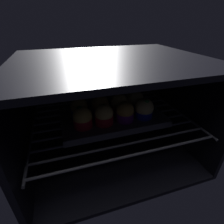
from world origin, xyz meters
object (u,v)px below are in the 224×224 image
at_px(muffin_row0_col1, 104,115).
at_px(muffin_row0_col3, 144,109).
at_px(baking_tray, 112,118).
at_px(muffin_row0_col0, 82,118).
at_px(muffin_row1_col3, 135,100).
at_px(muffin_row1_col0, 79,108).
at_px(muffin_row1_col1, 100,106).
at_px(muffin_row1_col2, 119,103).
at_px(muffin_row0_col2, 125,112).

relative_size(muffin_row0_col1, muffin_row0_col3, 0.95).
height_order(baking_tray, muffin_row0_col0, muffin_row0_col0).
bearing_deg(muffin_row1_col3, muffin_row0_col3, -89.47).
distance_m(muffin_row1_col0, muffin_row1_col1, 0.08).
distance_m(muffin_row1_col2, muffin_row1_col3, 0.07).
bearing_deg(muffin_row1_col2, muffin_row1_col1, 179.53).
height_order(baking_tray, muffin_row0_col1, muffin_row0_col1).
height_order(muffin_row1_col1, muffin_row1_col2, muffin_row1_col2).
xyz_separation_m(muffin_row0_col3, muffin_row1_col2, (-0.07, 0.07, -0.00)).
bearing_deg(muffin_row0_col1, muffin_row1_col1, 86.06).
bearing_deg(muffin_row0_col2, muffin_row0_col1, 178.28).
distance_m(muffin_row0_col2, muffin_row1_col0, 0.16).
distance_m(muffin_row1_col0, muffin_row1_col2, 0.15).
relative_size(baking_tray, muffin_row1_col2, 5.03).
xyz_separation_m(muffin_row0_col0, muffin_row1_col3, (0.21, 0.07, -0.00)).
relative_size(muffin_row0_col0, muffin_row1_col1, 1.04).
bearing_deg(muffin_row0_col1, muffin_row0_col2, -1.72).
height_order(muffin_row0_col1, muffin_row1_col1, same).
xyz_separation_m(muffin_row0_col0, muffin_row1_col2, (0.15, 0.07, 0.00)).
height_order(muffin_row1_col1, muffin_row1_col3, same).
bearing_deg(muffin_row1_col0, muffin_row0_col1, -44.88).
distance_m(muffin_row0_col0, muffin_row0_col3, 0.21).
bearing_deg(muffin_row1_col0, muffin_row0_col2, -26.86).
xyz_separation_m(baking_tray, muffin_row1_col3, (0.11, 0.04, 0.04)).
bearing_deg(muffin_row1_col1, muffin_row0_col3, -26.90).
bearing_deg(muffin_row0_col3, muffin_row1_col1, 153.10).
distance_m(muffin_row1_col1, muffin_row1_col3, 0.14).
xyz_separation_m(muffin_row0_col0, muffin_row1_col0, (-0.00, 0.07, 0.00)).
height_order(baking_tray, muffin_row1_col2, muffin_row1_col2).
height_order(muffin_row0_col3, muffin_row1_col3, muffin_row0_col3).
xyz_separation_m(baking_tray, muffin_row1_col0, (-0.11, 0.04, 0.04)).
relative_size(muffin_row1_col0, muffin_row1_col2, 1.00).
xyz_separation_m(muffin_row1_col0, muffin_row1_col3, (0.21, 0.00, -0.00)).
height_order(muffin_row0_col3, muffin_row1_col0, muffin_row0_col3).
relative_size(muffin_row0_col0, muffin_row0_col3, 0.98).
distance_m(muffin_row0_col3, muffin_row1_col0, 0.23).
height_order(muffin_row0_col3, muffin_row1_col1, muffin_row0_col3).
xyz_separation_m(muffin_row0_col2, muffin_row1_col1, (-0.07, 0.07, -0.00)).
relative_size(muffin_row0_col3, muffin_row1_col1, 1.06).
xyz_separation_m(muffin_row0_col0, muffin_row0_col3, (0.21, -0.00, 0.00)).
relative_size(muffin_row0_col1, muffin_row1_col3, 1.00).
relative_size(muffin_row0_col2, muffin_row1_col0, 0.98).
height_order(baking_tray, muffin_row0_col3, muffin_row0_col3).
bearing_deg(muffin_row0_col0, baking_tray, 16.14).
bearing_deg(muffin_row0_col0, muffin_row1_col0, 90.32).
xyz_separation_m(muffin_row0_col3, muffin_row1_col0, (-0.21, 0.07, 0.00)).
distance_m(muffin_row0_col0, muffin_row0_col2, 0.14).
bearing_deg(muffin_row1_col1, muffin_row0_col1, -93.94).
bearing_deg(muffin_row0_col3, muffin_row1_col3, 90.53).
height_order(muffin_row0_col0, muffin_row1_col1, muffin_row0_col0).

